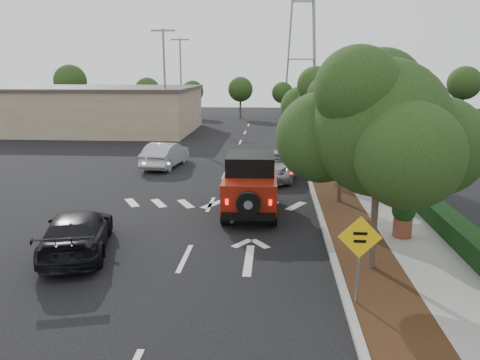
# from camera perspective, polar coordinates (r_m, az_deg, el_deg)

# --- Properties ---
(ground) EXTENTS (120.00, 120.00, 0.00)m
(ground) POSITION_cam_1_polar(r_m,az_deg,el_deg) (14.87, -6.74, -9.45)
(ground) COLOR black
(ground) RESTS_ON ground
(curb) EXTENTS (0.20, 70.00, 0.15)m
(curb) POSITION_cam_1_polar(r_m,az_deg,el_deg) (26.14, 8.22, 0.68)
(curb) COLOR #9E9B93
(curb) RESTS_ON ground
(planting_strip) EXTENTS (1.80, 70.00, 0.12)m
(planting_strip) POSITION_cam_1_polar(r_m,az_deg,el_deg) (26.23, 10.40, 0.61)
(planting_strip) COLOR black
(planting_strip) RESTS_ON ground
(sidewalk) EXTENTS (2.00, 70.00, 0.12)m
(sidewalk) POSITION_cam_1_polar(r_m,az_deg,el_deg) (26.51, 14.49, 0.53)
(sidewalk) COLOR gray
(sidewalk) RESTS_ON ground
(hedge) EXTENTS (0.80, 70.00, 0.80)m
(hedge) POSITION_cam_1_polar(r_m,az_deg,el_deg) (26.73, 17.48, 1.19)
(hedge) COLOR black
(hedge) RESTS_ON ground
(commercial_building) EXTENTS (22.00, 12.00, 4.00)m
(commercial_building) POSITION_cam_1_polar(r_m,az_deg,el_deg) (47.45, -19.26, 8.07)
(commercial_building) COLOR gray
(commercial_building) RESTS_ON ground
(transmission_tower) EXTENTS (7.00, 4.00, 28.00)m
(transmission_tower) POSITION_cam_1_polar(r_m,az_deg,el_deg) (61.80, 7.28, 7.88)
(transmission_tower) COLOR slate
(transmission_tower) RESTS_ON ground
(street_tree_near) EXTENTS (3.80, 3.80, 5.92)m
(street_tree_near) POSITION_cam_1_polar(r_m,az_deg,el_deg) (14.45, 15.63, -10.57)
(street_tree_near) COLOR black
(street_tree_near) RESTS_ON ground
(street_tree_mid) EXTENTS (3.20, 3.20, 5.32)m
(street_tree_mid) POSITION_cam_1_polar(r_m,az_deg,el_deg) (20.96, 11.96, -2.85)
(street_tree_mid) COLOR black
(street_tree_mid) RESTS_ON ground
(street_tree_far) EXTENTS (3.40, 3.40, 5.62)m
(street_tree_far) POSITION_cam_1_polar(r_m,az_deg,el_deg) (27.22, 10.18, 0.94)
(street_tree_far) COLOR black
(street_tree_far) RESTS_ON ground
(light_pole_a) EXTENTS (2.00, 0.22, 9.00)m
(light_pole_a) POSITION_cam_1_polar(r_m,az_deg,el_deg) (40.91, -8.91, 5.10)
(light_pole_a) COLOR slate
(light_pole_a) RESTS_ON ground
(light_pole_b) EXTENTS (2.00, 0.22, 9.00)m
(light_pole_b) POSITION_cam_1_polar(r_m,az_deg,el_deg) (52.76, -7.06, 6.97)
(light_pole_b) COLOR slate
(light_pole_b) RESTS_ON ground
(red_jeep) EXTENTS (2.21, 4.74, 2.39)m
(red_jeep) POSITION_cam_1_polar(r_m,az_deg,el_deg) (19.06, 1.25, -0.39)
(red_jeep) COLOR black
(red_jeep) RESTS_ON ground
(silver_suv_ahead) EXTENTS (3.38, 5.49, 1.42)m
(silver_suv_ahead) POSITION_cam_1_polar(r_m,az_deg,el_deg) (25.32, 4.29, 1.84)
(silver_suv_ahead) COLOR #ABADB3
(silver_suv_ahead) RESTS_ON ground
(black_suv_oncoming) EXTENTS (3.00, 5.02, 1.36)m
(black_suv_oncoming) POSITION_cam_1_polar(r_m,az_deg,el_deg) (15.86, -19.25, -6.03)
(black_suv_oncoming) COLOR black
(black_suv_oncoming) RESTS_ON ground
(silver_sedan_oncoming) EXTENTS (2.11, 4.69, 1.49)m
(silver_sedan_oncoming) POSITION_cam_1_polar(r_m,az_deg,el_deg) (28.50, -9.11, 3.07)
(silver_sedan_oncoming) COLOR #A7AAAF
(silver_sedan_oncoming) RESTS_ON ground
(parked_suv) EXTENTS (4.49, 3.26, 1.42)m
(parked_suv) POSITION_cam_1_polar(r_m,az_deg,el_deg) (42.54, -13.37, 6.18)
(parked_suv) COLOR #B6B8BE
(parked_suv) RESTS_ON ground
(speed_hump_sign) EXTENTS (1.05, 0.09, 2.24)m
(speed_hump_sign) POSITION_cam_1_polar(r_m,az_deg,el_deg) (11.70, 14.33, -8.04)
(speed_hump_sign) COLOR slate
(speed_hump_sign) RESTS_ON ground
(terracotta_planter) EXTENTS (0.79, 0.79, 1.38)m
(terracotta_planter) POSITION_cam_1_polar(r_m,az_deg,el_deg) (16.92, 19.31, -3.93)
(terracotta_planter) COLOR brown
(terracotta_planter) RESTS_ON ground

